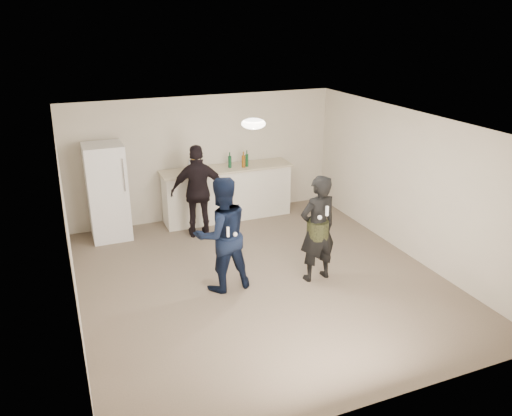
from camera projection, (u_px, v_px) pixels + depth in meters
name	position (u px, v px, depth m)	size (l,w,h in m)	color
floor	(261.00, 279.00, 7.98)	(6.00, 6.00, 0.00)	#6B5B4C
ceiling	(261.00, 124.00, 7.08)	(6.00, 6.00, 0.00)	silver
wall_back	(204.00, 158.00, 10.12)	(6.00, 6.00, 0.00)	beige
wall_front	(377.00, 306.00, 4.93)	(6.00, 6.00, 0.00)	beige
wall_left	(68.00, 234.00, 6.56)	(6.00, 6.00, 0.00)	beige
wall_right	(410.00, 185.00, 8.49)	(6.00, 6.00, 0.00)	beige
counter	(227.00, 194.00, 10.23)	(2.60, 0.56, 1.05)	silver
counter_top	(227.00, 168.00, 10.03)	(2.68, 0.64, 0.04)	beige
fridge	(107.00, 192.00, 9.20)	(0.70, 0.70, 1.80)	white
fridge_handle	(124.00, 175.00, 8.84)	(0.02, 0.02, 0.60)	#BABBBF
ceiling_dome	(253.00, 124.00, 7.36)	(0.36, 0.36, 0.16)	white
shaker	(194.00, 166.00, 9.81)	(0.08, 0.08, 0.17)	#BABABF
man	(222.00, 234.00, 7.43)	(0.87, 0.68, 1.79)	#0E1C3D
woman	(318.00, 229.00, 7.70)	(0.63, 0.41, 1.73)	black
camo_shorts	(318.00, 230.00, 7.71)	(0.34, 0.34, 0.28)	#343A1A
spectator	(199.00, 191.00, 9.28)	(1.04, 0.43, 1.77)	black
remote_man	(228.00, 232.00, 7.13)	(0.04, 0.04, 0.15)	white
nunchuk_man	(235.00, 234.00, 7.22)	(0.07, 0.07, 0.07)	white
remote_woman	(327.00, 211.00, 7.35)	(0.04, 0.04, 0.15)	white
nunchuk_woman	(320.00, 217.00, 7.37)	(0.07, 0.07, 0.07)	white
bottle_cluster	(222.00, 163.00, 9.92)	(1.24, 0.28, 0.25)	#124024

